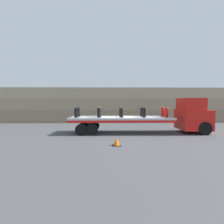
% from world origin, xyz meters
% --- Properties ---
extents(ground_plane, '(120.00, 120.00, 0.00)m').
position_xyz_m(ground_plane, '(0.00, 0.00, 0.00)').
color(ground_plane, '#474749').
extents(rock_cliff, '(60.00, 3.30, 4.49)m').
position_xyz_m(rock_cliff, '(0.00, 8.82, 2.25)').
color(rock_cliff, '#84755B').
rests_on(rock_cliff, ground_plane).
extents(truck_cab, '(2.40, 2.64, 2.99)m').
position_xyz_m(truck_cab, '(6.27, 0.00, 1.47)').
color(truck_cab, red).
rests_on(truck_cab, ground_plane).
extents(flatbed_trailer, '(8.69, 2.52, 1.37)m').
position_xyz_m(flatbed_trailer, '(-0.60, 0.00, 1.10)').
color(flatbed_trailer, '#B2B2B7').
rests_on(flatbed_trailer, ground_plane).
extents(fire_hydrant_black_near_0, '(0.35, 0.57, 0.84)m').
position_xyz_m(fire_hydrant_black_near_0, '(-3.75, -0.53, 1.78)').
color(fire_hydrant_black_near_0, black).
rests_on(fire_hydrant_black_near_0, flatbed_trailer).
extents(fire_hydrant_black_far_0, '(0.35, 0.57, 0.84)m').
position_xyz_m(fire_hydrant_black_far_0, '(-3.75, 0.53, 1.78)').
color(fire_hydrant_black_far_0, black).
rests_on(fire_hydrant_black_far_0, flatbed_trailer).
extents(fire_hydrant_black_near_1, '(0.35, 0.57, 0.84)m').
position_xyz_m(fire_hydrant_black_near_1, '(-1.87, -0.53, 1.78)').
color(fire_hydrant_black_near_1, black).
rests_on(fire_hydrant_black_near_1, flatbed_trailer).
extents(fire_hydrant_black_far_1, '(0.35, 0.57, 0.84)m').
position_xyz_m(fire_hydrant_black_far_1, '(-1.87, 0.53, 1.78)').
color(fire_hydrant_black_far_1, black).
rests_on(fire_hydrant_black_far_1, flatbed_trailer).
extents(fire_hydrant_black_near_2, '(0.35, 0.57, 0.84)m').
position_xyz_m(fire_hydrant_black_near_2, '(0.00, -0.53, 1.78)').
color(fire_hydrant_black_near_2, black).
rests_on(fire_hydrant_black_near_2, flatbed_trailer).
extents(fire_hydrant_black_far_2, '(0.35, 0.57, 0.84)m').
position_xyz_m(fire_hydrant_black_far_2, '(0.00, 0.53, 1.78)').
color(fire_hydrant_black_far_2, black).
rests_on(fire_hydrant_black_far_2, flatbed_trailer).
extents(fire_hydrant_black_near_3, '(0.35, 0.57, 0.84)m').
position_xyz_m(fire_hydrant_black_near_3, '(1.87, -0.53, 1.78)').
color(fire_hydrant_black_near_3, black).
rests_on(fire_hydrant_black_near_3, flatbed_trailer).
extents(fire_hydrant_black_far_3, '(0.35, 0.57, 0.84)m').
position_xyz_m(fire_hydrant_black_far_3, '(1.87, 0.53, 1.78)').
color(fire_hydrant_black_far_3, black).
rests_on(fire_hydrant_black_far_3, flatbed_trailer).
extents(fire_hydrant_red_near_4, '(0.35, 0.57, 0.84)m').
position_xyz_m(fire_hydrant_red_near_4, '(3.75, -0.53, 1.78)').
color(fire_hydrant_red_near_4, red).
rests_on(fire_hydrant_red_near_4, flatbed_trailer).
extents(fire_hydrant_red_far_4, '(0.35, 0.57, 0.84)m').
position_xyz_m(fire_hydrant_red_far_4, '(3.75, 0.53, 1.78)').
color(fire_hydrant_red_far_4, red).
rests_on(fire_hydrant_red_far_4, flatbed_trailer).
extents(cargo_strap_rear, '(0.05, 2.62, 0.01)m').
position_xyz_m(cargo_strap_rear, '(-1.87, 0.00, 2.22)').
color(cargo_strap_rear, yellow).
rests_on(cargo_strap_rear, fire_hydrant_black_near_1).
extents(cargo_strap_middle, '(0.05, 2.62, 0.01)m').
position_xyz_m(cargo_strap_middle, '(3.75, 0.00, 2.22)').
color(cargo_strap_middle, yellow).
rests_on(cargo_strap_middle, fire_hydrant_red_near_4).
extents(traffic_cone, '(0.51, 0.51, 0.48)m').
position_xyz_m(traffic_cone, '(-0.60, -4.34, 0.23)').
color(traffic_cone, black).
rests_on(traffic_cone, ground_plane).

